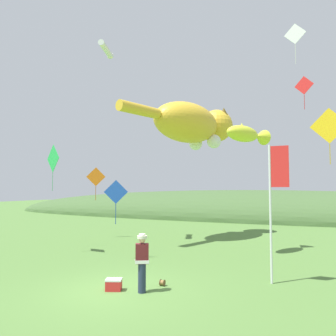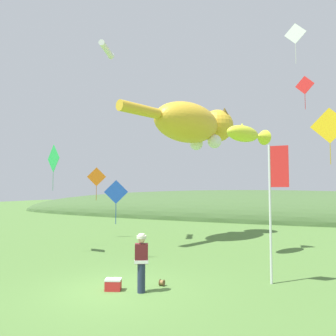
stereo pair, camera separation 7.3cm
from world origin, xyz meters
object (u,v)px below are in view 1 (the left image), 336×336
Objects in this scene: kite_diamond_gold at (329,126)px; kite_spool at (162,283)px; kite_diamond_green at (53,159)px; kite_diamond_orange at (96,177)px; kite_tube_streamer at (106,50)px; kite_fish_windsock at (247,134)px; picnic_cooler at (114,285)px; kite_giant_cat at (194,125)px; kite_diamond_red at (304,86)px; kite_diamond_white at (295,34)px; kite_diamond_blue at (116,192)px; festival_attendant at (142,261)px; festival_banner_pole at (275,192)px.

kite_spool is at bearing -133.82° from kite_diamond_gold.
kite_diamond_gold is 12.84m from kite_diamond_green.
kite_tube_streamer is at bearing -37.15° from kite_diamond_orange.
kite_diamond_green is (-8.79, -3.76, -1.22)m from kite_fish_windsock.
kite_diamond_green is at bearing 148.26° from picnic_cooler.
kite_diamond_gold is (7.64, -4.52, -1.46)m from kite_giant_cat.
kite_spool is 12.63m from kite_giant_cat.
kite_fish_windsock is at bearing -120.11° from kite_diamond_red.
kite_diamond_blue is at bearing -161.74° from kite_diamond_white.
kite_diamond_green is (-4.78, -7.53, -2.69)m from kite_giant_cat.
kite_diamond_white is at bearing 51.76° from kite_spool.
festival_attendant is at bearing -48.10° from kite_diamond_blue.
kite_diamond_red is at bearing 87.02° from kite_diamond_white.
kite_diamond_blue is (-3.49, 2.69, 2.89)m from kite_spool.
kite_spool is 0.10× the size of kite_tube_streamer.
kite_spool is at bearing -37.58° from kite_diamond_blue.
kite_diamond_orange is (-7.73, 8.38, 2.93)m from festival_attendant.
kite_diamond_red reaches higher than kite_diamond_gold.
picnic_cooler is 0.31× the size of kite_diamond_white.
kite_diamond_white is (4.38, 6.07, 9.01)m from festival_attendant.
festival_attendant is 0.84× the size of kite_diamond_orange.
kite_diamond_red is at bearing 83.99° from festival_banner_pole.
picnic_cooler reaches higher than kite_spool.
kite_spool is 11.88m from kite_diamond_white.
kite_diamond_green is (-12.42, -3.00, -1.23)m from kite_diamond_gold.
kite_diamond_gold reaches higher than kite_fish_windsock.
kite_diamond_green is (-11.15, -2.61, -5.34)m from kite_diamond_white.
picnic_cooler is 14.75m from kite_tube_streamer.
festival_attendant is 11.72m from kite_diamond_white.
kite_diamond_orange is (-9.76, 1.16, -1.95)m from kite_fish_windsock.
kite_tube_streamer reaches higher than kite_diamond_green.
kite_diamond_orange is at bearing 171.85° from kite_diamond_gold.
festival_attendant is 0.58× the size of kite_fish_windsock.
picnic_cooler is 9.76m from kite_fish_windsock.
kite_fish_windsock is at bearing 34.96° from kite_diamond_blue.
kite_diamond_gold is (1.95, 3.93, 2.80)m from festival_banner_pole.
festival_banner_pole is 11.05m from kite_giant_cat.
kite_spool is at bearing -154.07° from festival_banner_pole.
kite_spool is 0.02× the size of kite_giant_cat.
kite_spool is 0.10× the size of kite_diamond_blue.
kite_fish_windsock reaches higher than kite_diamond_blue.
kite_giant_cat is at bearing 149.38° from kite_diamond_gold.
kite_diamond_red is 0.89× the size of kite_diamond_green.
festival_banner_pole is at bearing -70.27° from kite_fish_windsock.
kite_diamond_blue is (-3.20, 3.57, 2.04)m from festival_attendant.
kite_diamond_red reaches higher than kite_spool.
festival_banner_pole is 12.87m from kite_diamond_orange.
kite_giant_cat is at bearing 123.98° from festival_banner_pole.
festival_banner_pole is (3.41, 1.66, 2.96)m from kite_spool.
kite_tube_streamer is 1.03× the size of kite_diamond_blue.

